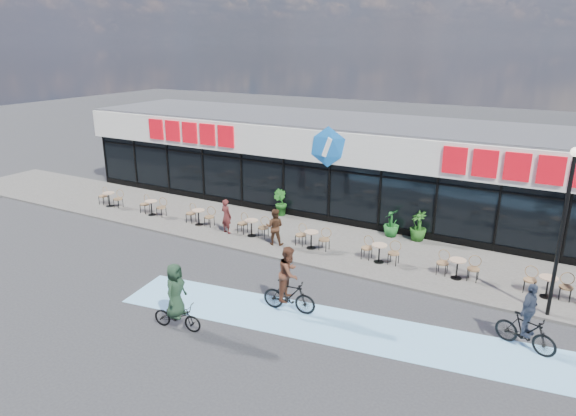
{
  "coord_description": "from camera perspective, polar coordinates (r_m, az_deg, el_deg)",
  "views": [
    {
      "loc": [
        9.65,
        -14.35,
        8.34
      ],
      "look_at": [
        -0.3,
        3.5,
        1.73
      ],
      "focal_mm": 32.0,
      "sensor_mm": 36.0,
      "label": 1
    }
  ],
  "objects": [
    {
      "name": "sidewalk",
      "position": [
        22.74,
        1.89,
        -3.45
      ],
      "size": [
        44.0,
        5.0,
        0.1
      ],
      "primitive_type": "cube",
      "color": "#635E57",
      "rests_on": "ground"
    },
    {
      "name": "cyclist_a",
      "position": [
        16.6,
        0.12,
        -8.47
      ],
      "size": [
        1.85,
        0.95,
        2.25
      ],
      "color": "black",
      "rests_on": "ground"
    },
    {
      "name": "bike_lane",
      "position": [
        16.33,
        4.76,
        -12.83
      ],
      "size": [
        14.17,
        4.13,
        0.01
      ],
      "primitive_type": "cube",
      "rotation": [
        0.0,
        0.0,
        0.14
      ],
      "color": "#79B8E5",
      "rests_on": "ground"
    },
    {
      "name": "bistro_set_5",
      "position": [
        20.51,
        10.19,
        -4.68
      ],
      "size": [
        1.54,
        0.62,
        0.9
      ],
      "color": "tan",
      "rests_on": "sidewalk"
    },
    {
      "name": "bistro_set_1",
      "position": [
        26.5,
        -14.81,
        0.24
      ],
      "size": [
        1.54,
        0.62,
        0.9
      ],
      "color": "tan",
      "rests_on": "sidewalk"
    },
    {
      "name": "potted_plant_right",
      "position": [
        22.95,
        14.26,
        -1.93
      ],
      "size": [
        1.04,
        1.04,
        1.32
      ],
      "primitive_type": "imported",
      "rotation": [
        0.0,
        0.0,
        5.57
      ],
      "color": "#1F4F16",
      "rests_on": "sidewalk"
    },
    {
      "name": "bistro_set_0",
      "position": [
        28.59,
        -19.14,
        1.12
      ],
      "size": [
        1.54,
        0.62,
        0.9
      ],
      "color": "tan",
      "rests_on": "sidewalk"
    },
    {
      "name": "ground",
      "position": [
        19.2,
        -4.35,
        -7.87
      ],
      "size": [
        120.0,
        120.0,
        0.0
      ],
      "primitive_type": "plane",
      "color": "#28282B",
      "rests_on": "ground"
    },
    {
      "name": "cyclist_c",
      "position": [
        16.05,
        -12.3,
        -10.33
      ],
      "size": [
        1.67,
        0.9,
        2.14
      ],
      "color": "black",
      "rests_on": "ground"
    },
    {
      "name": "patron_left",
      "position": [
        23.23,
        -6.87,
        -0.91
      ],
      "size": [
        0.65,
        0.5,
        1.58
      ],
      "primitive_type": "imported",
      "rotation": [
        0.0,
        0.0,
        2.91
      ],
      "color": "#4E1D1B",
      "rests_on": "sidewalk"
    },
    {
      "name": "bistro_set_7",
      "position": [
        19.64,
        26.9,
        -7.5
      ],
      "size": [
        1.54,
        0.62,
        0.9
      ],
      "color": "tan",
      "rests_on": "sidewalk"
    },
    {
      "name": "bistro_set_4",
      "position": [
        21.55,
        2.71,
        -3.26
      ],
      "size": [
        1.54,
        0.62,
        0.9
      ],
      "color": "tan",
      "rests_on": "sidewalk"
    },
    {
      "name": "potted_plant_left",
      "position": [
        25.5,
        -0.88,
        0.61
      ],
      "size": [
        0.82,
        0.72,
        1.29
      ],
      "primitive_type": "imported",
      "rotation": [
        0.0,
        0.0,
        2.91
      ],
      "color": "#1C5718",
      "rests_on": "sidewalk"
    },
    {
      "name": "patron_right",
      "position": [
        21.75,
        -1.49,
        -2.1
      ],
      "size": [
        0.92,
        0.81,
        1.58
      ],
      "primitive_type": "imported",
      "rotation": [
        0.0,
        0.0,
        3.46
      ],
      "color": "#3D2415",
      "rests_on": "sidewalk"
    },
    {
      "name": "building",
      "position": [
        26.81,
        7.29,
        4.85
      ],
      "size": [
        30.6,
        6.57,
        4.75
      ],
      "color": "black",
      "rests_on": "ground"
    },
    {
      "name": "lamp_post",
      "position": [
        17.4,
        28.31,
        -1.18
      ],
      "size": [
        0.28,
        0.28,
        5.39
      ],
      "color": "black",
      "rests_on": "sidewalk"
    },
    {
      "name": "bistro_set_2",
      "position": [
        24.61,
        -9.77,
        -0.78
      ],
      "size": [
        1.54,
        0.62,
        0.9
      ],
      "color": "tan",
      "rests_on": "sidewalk"
    },
    {
      "name": "potted_plant_mid",
      "position": [
        23.19,
        11.43,
        -1.63
      ],
      "size": [
        0.8,
        0.8,
        1.23
      ],
      "primitive_type": "imported",
      "rotation": [
        0.0,
        0.0,
        4.53
      ],
      "color": "#19591F",
      "rests_on": "sidewalk"
    },
    {
      "name": "bistro_set_6",
      "position": [
        19.85,
        18.34,
        -6.13
      ],
      "size": [
        1.54,
        0.62,
        0.9
      ],
      "color": "tan",
      "rests_on": "sidewalk"
    },
    {
      "name": "bistro_set_3",
      "position": [
        22.94,
        -3.95,
        -1.95
      ],
      "size": [
        1.54,
        0.62,
        0.9
      ],
      "color": "tan",
      "rests_on": "sidewalk"
    },
    {
      "name": "cyclist_b",
      "position": [
        16.25,
        25.01,
        -11.58
      ],
      "size": [
        1.83,
        1.04,
        2.03
      ],
      "color": "black",
      "rests_on": "ground"
    }
  ]
}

